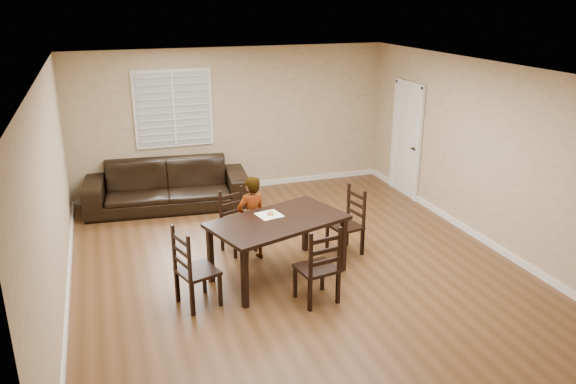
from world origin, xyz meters
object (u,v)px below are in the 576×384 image
object	(u,v)px
chair_far	(322,271)
donut	(271,213)
dining_table	(278,226)
chair_near	(234,222)
child	(251,219)
chair_left	(188,272)
sofa	(167,185)
chair_right	(352,223)

from	to	relation	value
chair_far	donut	size ratio (longest dim) A/B	10.17
dining_table	chair_far	size ratio (longest dim) A/B	1.94
chair_near	chair_far	size ratio (longest dim) A/B	0.92
dining_table	donut	world-z (taller)	donut
chair_far	child	xyz separation A→B (m)	(-0.47, 1.48, 0.16)
chair_far	child	bearing A→B (deg)	-81.45
chair_left	donut	distance (m)	1.41
chair_far	sofa	distance (m)	4.20
chair_far	sofa	world-z (taller)	chair_far
chair_near	chair_far	bearing A→B (deg)	-92.26
dining_table	sofa	xyz separation A→B (m)	(-1.06, 3.10, -0.32)
chair_far	child	world-z (taller)	child
chair_near	child	distance (m)	0.50
donut	sofa	xyz separation A→B (m)	(-1.02, 2.91, -0.43)
chair_near	donut	bearing A→B (deg)	-90.18
child	donut	xyz separation A→B (m)	(0.16, -0.41, 0.22)
chair_right	child	distance (m)	1.48
dining_table	donut	size ratio (longest dim) A/B	19.74
chair_left	sofa	size ratio (longest dim) A/B	0.37
donut	chair_far	bearing A→B (deg)	-73.88
child	sofa	world-z (taller)	child
chair_near	sofa	xyz separation A→B (m)	(-0.71, 2.07, -0.01)
chair_right	chair_far	bearing A→B (deg)	-48.73
chair_right	donut	world-z (taller)	chair_right
chair_right	sofa	xyz separation A→B (m)	(-2.31, 2.71, -0.04)
child	chair_near	bearing A→B (deg)	-87.89
chair_near	donut	world-z (taller)	chair_near
sofa	chair_right	bearing A→B (deg)	-43.66
child	donut	world-z (taller)	child
chair_near	sofa	size ratio (longest dim) A/B	0.33
sofa	child	bearing A→B (deg)	-65.25
donut	chair_left	bearing A→B (deg)	-153.50
dining_table	chair_near	size ratio (longest dim) A/B	2.12
child	donut	size ratio (longest dim) A/B	12.49
chair_near	sofa	bearing A→B (deg)	88.95
chair_left	donut	xyz separation A→B (m)	(1.22, 0.61, 0.38)
dining_table	child	size ratio (longest dim) A/B	1.58
donut	sofa	size ratio (longest dim) A/B	0.04
dining_table	chair_left	size ratio (longest dim) A/B	1.92
dining_table	chair_right	distance (m)	1.35
donut	sofa	world-z (taller)	donut
chair_far	sofa	size ratio (longest dim) A/B	0.36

